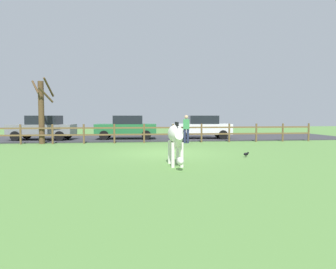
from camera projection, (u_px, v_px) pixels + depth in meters
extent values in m
plane|color=#5B8C42|center=(165.00, 153.00, 13.24)|extent=(60.00, 60.00, 0.00)
cube|color=#38383D|center=(150.00, 137.00, 22.45)|extent=(28.00, 7.40, 0.05)
cylinder|color=brown|center=(21.00, 134.00, 17.20)|extent=(0.11, 0.11, 1.12)
cylinder|color=brown|center=(53.00, 134.00, 17.42)|extent=(0.11, 0.11, 1.12)
cylinder|color=brown|center=(84.00, 134.00, 17.64)|extent=(0.11, 0.11, 1.12)
cylinder|color=brown|center=(114.00, 134.00, 17.85)|extent=(0.11, 0.11, 1.12)
cylinder|color=brown|center=(144.00, 133.00, 18.07)|extent=(0.11, 0.11, 1.12)
cylinder|color=brown|center=(173.00, 133.00, 18.29)|extent=(0.11, 0.11, 1.12)
cylinder|color=brown|center=(202.00, 133.00, 18.51)|extent=(0.11, 0.11, 1.12)
cylinder|color=brown|center=(229.00, 133.00, 18.73)|extent=(0.11, 0.11, 1.12)
cylinder|color=brown|center=(256.00, 133.00, 18.94)|extent=(0.11, 0.11, 1.12)
cylinder|color=brown|center=(283.00, 132.00, 19.16)|extent=(0.11, 0.11, 1.12)
cylinder|color=brown|center=(309.00, 132.00, 19.38)|extent=(0.11, 0.11, 1.12)
cube|color=brown|center=(144.00, 134.00, 18.08)|extent=(20.69, 0.06, 0.09)
cube|color=brown|center=(144.00, 128.00, 18.05)|extent=(20.69, 0.06, 0.09)
cylinder|color=#513A23|center=(41.00, 113.00, 17.47)|extent=(0.32, 0.32, 3.55)
cylinder|color=#513A23|center=(49.00, 87.00, 17.32)|extent=(0.38, 1.03, 1.02)
cylinder|color=#513A23|center=(46.00, 95.00, 17.17)|extent=(0.70, 0.80, 0.87)
cylinder|color=#513A23|center=(35.00, 87.00, 17.15)|extent=(0.56, 0.59, 0.77)
ellipsoid|color=white|center=(176.00, 134.00, 9.91)|extent=(0.48, 1.24, 0.56)
cylinder|color=white|center=(182.00, 155.00, 9.57)|extent=(0.11, 0.11, 0.78)
cylinder|color=white|center=(173.00, 155.00, 9.54)|extent=(0.11, 0.11, 0.78)
cylinder|color=white|center=(178.00, 152.00, 10.37)|extent=(0.11, 0.11, 0.78)
cylinder|color=white|center=(170.00, 152.00, 10.33)|extent=(0.11, 0.11, 0.78)
cylinder|color=white|center=(178.00, 141.00, 9.40)|extent=(0.24, 0.59, 0.51)
ellipsoid|color=white|center=(180.00, 161.00, 9.02)|extent=(0.20, 0.44, 0.24)
cube|color=black|center=(177.00, 124.00, 9.65)|extent=(0.04, 0.56, 0.12)
cylinder|color=black|center=(173.00, 137.00, 10.59)|extent=(0.05, 0.19, 0.54)
cylinder|color=black|center=(246.00, 156.00, 11.95)|extent=(0.01, 0.01, 0.06)
cylinder|color=black|center=(246.00, 157.00, 11.91)|extent=(0.01, 0.01, 0.06)
ellipsoid|color=black|center=(246.00, 154.00, 11.92)|extent=(0.18, 0.10, 0.12)
sphere|color=black|center=(248.00, 153.00, 11.93)|extent=(0.07, 0.07, 0.07)
cube|color=white|center=(201.00, 129.00, 21.02)|extent=(4.16, 2.12, 0.70)
cube|color=black|center=(203.00, 120.00, 20.98)|extent=(2.06, 1.76, 0.56)
cylinder|color=black|center=(182.00, 135.00, 20.16)|extent=(0.62, 0.24, 0.60)
cylinder|color=black|center=(181.00, 133.00, 21.86)|extent=(0.62, 0.24, 0.60)
cylinder|color=black|center=(223.00, 135.00, 20.22)|extent=(0.62, 0.24, 0.60)
cylinder|color=black|center=(218.00, 133.00, 21.91)|extent=(0.62, 0.24, 0.60)
cube|color=#236B38|center=(126.00, 129.00, 20.63)|extent=(4.09, 1.93, 0.70)
cube|color=black|center=(128.00, 120.00, 20.60)|extent=(1.99, 1.67, 0.56)
cylinder|color=black|center=(104.00, 135.00, 19.71)|extent=(0.61, 0.21, 0.60)
cylinder|color=black|center=(107.00, 134.00, 21.40)|extent=(0.61, 0.21, 0.60)
cylinder|color=black|center=(146.00, 135.00, 19.90)|extent=(0.61, 0.21, 0.60)
cylinder|color=black|center=(146.00, 134.00, 21.59)|extent=(0.61, 0.21, 0.60)
cube|color=slate|center=(42.00, 130.00, 19.81)|extent=(4.14, 2.07, 0.70)
cube|color=black|center=(44.00, 120.00, 19.77)|extent=(2.04, 1.74, 0.56)
cylinder|color=black|center=(15.00, 136.00, 18.94)|extent=(0.61, 0.24, 0.60)
cylinder|color=black|center=(27.00, 134.00, 20.63)|extent=(0.61, 0.24, 0.60)
cylinder|color=black|center=(59.00, 136.00, 19.02)|extent=(0.61, 0.24, 0.60)
cylinder|color=black|center=(68.00, 134.00, 20.72)|extent=(0.61, 0.24, 0.60)
cylinder|color=#232847|center=(185.00, 136.00, 17.98)|extent=(0.14, 0.14, 0.82)
cylinder|color=#232847|center=(188.00, 136.00, 17.96)|extent=(0.14, 0.14, 0.82)
cube|color=#38844C|center=(186.00, 124.00, 17.92)|extent=(0.40, 0.29, 0.58)
sphere|color=tan|center=(186.00, 117.00, 17.90)|extent=(0.22, 0.22, 0.22)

